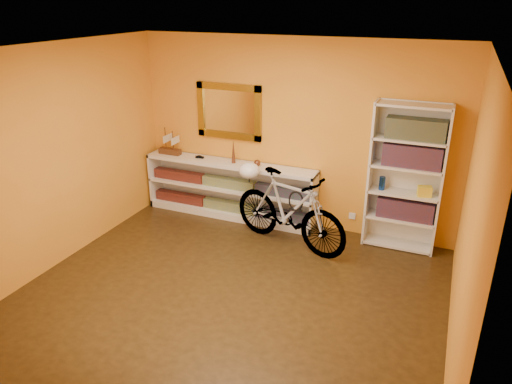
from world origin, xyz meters
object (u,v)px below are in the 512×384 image
at_px(console_unit, 230,190).
at_px(bookcase, 405,178).
at_px(helmet, 249,171).
at_px(bicycle, 289,210).

relative_size(console_unit, bookcase, 1.37).
relative_size(console_unit, helmet, 9.11).
bearing_deg(console_unit, bicycle, -25.41).
height_order(console_unit, helmet, helmet).
bearing_deg(helmet, bicycle, -16.27).
bearing_deg(bookcase, bicycle, -157.66).
bearing_deg(bookcase, console_unit, -179.41).
xyz_separation_m(console_unit, bookcase, (2.43, 0.03, 0.52)).
xyz_separation_m(console_unit, helmet, (0.46, -0.34, 0.47)).
height_order(console_unit, bicycle, bicycle).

